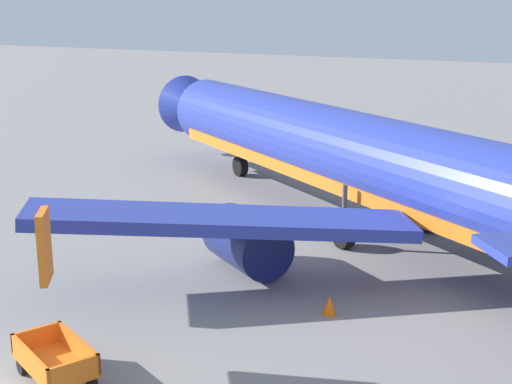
# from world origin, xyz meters

# --- Properties ---
(airplane) EXTENTS (32.95, 28.31, 11.34)m
(airplane) POSITION_xyz_m (3.71, 17.88, 3.05)
(airplane) COLOR #28389E
(airplane) RESTS_ON ground
(baggage_cart_second_in_row) EXTENTS (3.51, 2.36, 1.07)m
(baggage_cart_second_in_row) POSITION_xyz_m (0.66, 1.80, 0.60)
(baggage_cart_second_in_row) COLOR orange
(baggage_cart_second_in_row) RESTS_ON ground
(traffic_cone_near_plane) EXTENTS (0.47, 0.47, 0.61)m
(traffic_cone_near_plane) POSITION_xyz_m (5.50, 8.93, 0.31)
(traffic_cone_near_plane) COLOR orange
(traffic_cone_near_plane) RESTS_ON ground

